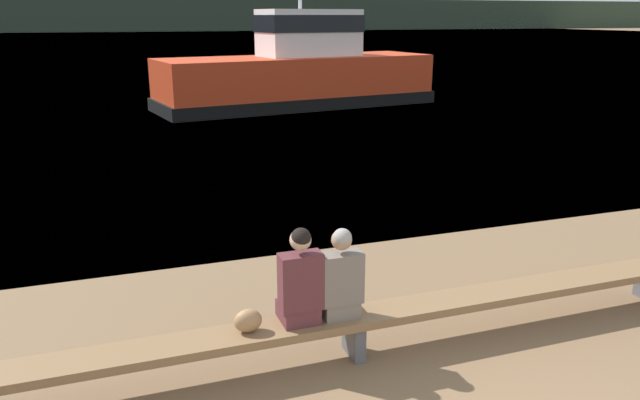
% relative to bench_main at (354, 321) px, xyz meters
% --- Properties ---
extents(water_surface, '(240.00, 240.00, 0.00)m').
position_rel_bench_main_xyz_m(water_surface, '(0.50, 123.09, -0.41)').
color(water_surface, '#5684A3').
rests_on(water_surface, ground).
extents(far_shoreline, '(600.00, 12.00, 7.44)m').
position_rel_bench_main_xyz_m(far_shoreline, '(0.50, 150.78, 3.32)').
color(far_shoreline, '#2D3D2D').
rests_on(far_shoreline, ground).
extents(bench_main, '(8.77, 0.46, 0.48)m').
position_rel_bench_main_xyz_m(bench_main, '(0.00, 0.00, 0.00)').
color(bench_main, brown).
rests_on(bench_main, ground).
extents(person_left, '(0.43, 0.42, 1.04)m').
position_rel_bench_main_xyz_m(person_left, '(-0.59, 0.01, 0.53)').
color(person_left, '#56282D').
rests_on(person_left, bench_main).
extents(person_right, '(0.43, 0.42, 0.98)m').
position_rel_bench_main_xyz_m(person_right, '(-0.16, 0.01, 0.50)').
color(person_right, '#70665B').
rests_on(person_right, bench_main).
extents(shopping_bag, '(0.28, 0.19, 0.24)m').
position_rel_bench_main_xyz_m(shopping_bag, '(-1.14, 0.00, 0.20)').
color(shopping_bag, '#9E754C').
rests_on(shopping_bag, bench_main).
extents(tugboat_red, '(11.52, 5.09, 6.15)m').
position_rel_bench_main_xyz_m(tugboat_red, '(5.29, 18.52, 0.79)').
color(tugboat_red, red).
rests_on(tugboat_red, water_surface).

